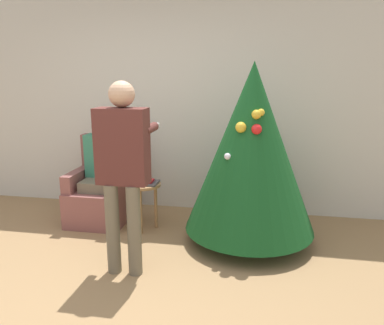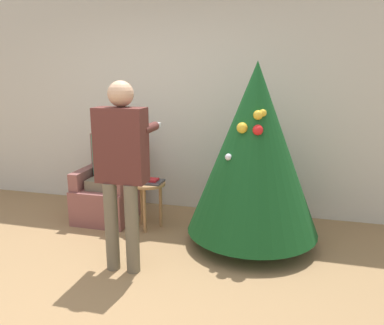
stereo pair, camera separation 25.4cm
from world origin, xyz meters
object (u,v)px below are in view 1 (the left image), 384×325
at_px(armchair, 102,192).
at_px(person_seated, 100,166).
at_px(christmas_tree, 251,148).
at_px(person_standing, 123,161).
at_px(side_stool, 144,192).

xyz_separation_m(armchair, person_seated, (0.00, -0.03, 0.33)).
xyz_separation_m(christmas_tree, person_seated, (-1.75, 0.26, -0.32)).
bearing_deg(armchair, person_standing, -57.39).
distance_m(person_seated, side_stool, 0.65).
height_order(christmas_tree, person_standing, christmas_tree).
height_order(christmas_tree, armchair, christmas_tree).
distance_m(christmas_tree, person_standing, 1.32).
bearing_deg(person_seated, side_stool, -16.69).
bearing_deg(person_standing, christmas_tree, 37.22).
relative_size(christmas_tree, person_seated, 1.50).
xyz_separation_m(christmas_tree, armchair, (-1.75, 0.30, -0.66)).
bearing_deg(armchair, christmas_tree, -9.61).
relative_size(christmas_tree, side_stool, 3.41).
height_order(christmas_tree, side_stool, christmas_tree).
relative_size(christmas_tree, person_standing, 1.10).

